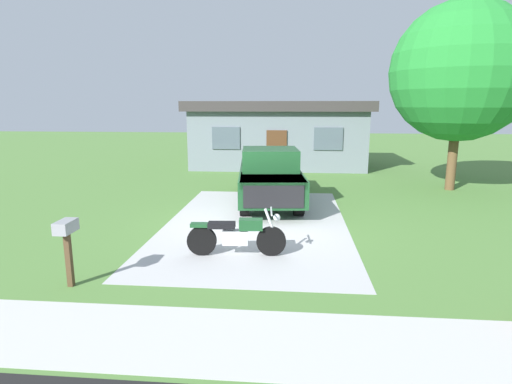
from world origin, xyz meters
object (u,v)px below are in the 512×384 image
Objects in this scene: mailbox at (67,236)px; neighbor_house at (278,133)px; pickup_truck at (269,175)px; shade_tree at (461,72)px; motorcycle at (237,235)px.

mailbox is 0.13× the size of neighbor_house.
pickup_truck is at bearing 65.67° from mailbox.
shade_tree is (7.05, 2.76, 3.57)m from pickup_truck.
shade_tree reaches higher than mailbox.
shade_tree is at bearing 44.07° from mailbox.
shade_tree is 9.79m from neighbor_house.
pickup_truck is at bearing -158.66° from shade_tree.
pickup_truck reaches higher than mailbox.
motorcycle is 5.39m from pickup_truck.
pickup_truck is at bearing -89.92° from neighbor_house.
pickup_truck is 0.60× the size of neighbor_house.
mailbox is at bearing -114.33° from pickup_truck.
neighbor_house is at bearing 90.08° from pickup_truck.
pickup_truck is 4.59× the size of mailbox.
motorcycle is at bearing -132.61° from shade_tree.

